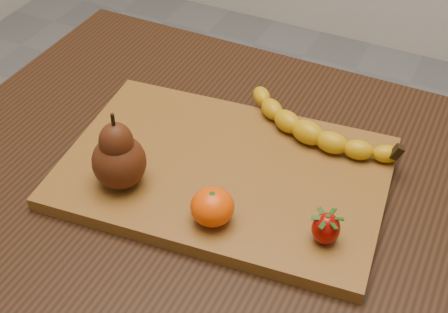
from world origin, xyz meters
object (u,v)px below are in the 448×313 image
at_px(table, 254,240).
at_px(mandarin, 212,207).
at_px(cutting_board, 224,172).
at_px(pear, 117,150).

distance_m(table, mandarin, 0.17).
height_order(cutting_board, mandarin, mandarin).
distance_m(table, cutting_board, 0.12).
xyz_separation_m(cutting_board, mandarin, (0.03, -0.10, 0.03)).
bearing_deg(pear, cutting_board, 37.96).
bearing_deg(pear, mandarin, -3.56).
bearing_deg(mandarin, pear, 176.44).
height_order(cutting_board, pear, pear).
relative_size(table, pear, 8.77).
bearing_deg(cutting_board, pear, -148.17).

